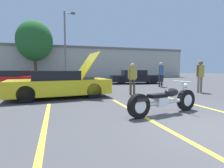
# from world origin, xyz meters

# --- Properties ---
(ground_plane) EXTENTS (80.00, 80.00, 0.00)m
(ground_plane) POSITION_xyz_m (0.00, 0.00, 0.00)
(ground_plane) COLOR #474749
(parking_stripe_foreground) EXTENTS (0.12, 5.99, 0.01)m
(parking_stripe_foreground) POSITION_xyz_m (-3.63, 1.35, 0.00)
(parking_stripe_foreground) COLOR yellow
(parking_stripe_foreground) RESTS_ON ground
(parking_stripe_middle) EXTENTS (0.12, 5.99, 0.01)m
(parking_stripe_middle) POSITION_xyz_m (-0.99, 1.35, 0.00)
(parking_stripe_middle) COLOR yellow
(parking_stripe_middle) RESTS_ON ground
(parking_stripe_back) EXTENTS (0.12, 5.99, 0.01)m
(parking_stripe_back) POSITION_xyz_m (1.65, 1.35, 0.00)
(parking_stripe_back) COLOR yellow
(parking_stripe_back) RESTS_ON ground
(far_building) EXTENTS (32.00, 4.20, 4.40)m
(far_building) POSITION_xyz_m (0.00, 23.04, 2.34)
(far_building) COLOR #B2AD9E
(far_building) RESTS_ON ground
(light_pole) EXTENTS (1.21, 0.28, 7.44)m
(light_pole) POSITION_xyz_m (-2.23, 16.93, 4.10)
(light_pole) COLOR slate
(light_pole) RESTS_ON ground
(tree_background) EXTENTS (4.09, 4.09, 6.98)m
(tree_background) POSITION_xyz_m (-5.62, 19.83, 4.61)
(tree_background) COLOR brown
(tree_background) RESTS_ON ground
(motorcycle) EXTENTS (2.59, 0.81, 0.98)m
(motorcycle) POSITION_xyz_m (-0.25, 1.68, 0.41)
(motorcycle) COLOR black
(motorcycle) RESTS_ON ground
(show_car_hood_open) EXTENTS (4.68, 2.31, 2.17)m
(show_car_hood_open) POSITION_xyz_m (-3.17, 5.79, 0.64)
(show_car_hood_open) COLOR yellow
(show_car_hood_open) RESTS_ON ground
(parked_car_left_row) EXTENTS (4.44, 3.17, 1.22)m
(parked_car_left_row) POSITION_xyz_m (-6.35, 12.54, 0.58)
(parked_car_left_row) COLOR red
(parked_car_left_row) RESTS_ON ground
(parked_car_right_row) EXTENTS (4.83, 2.57, 1.24)m
(parked_car_right_row) POSITION_xyz_m (3.62, 11.86, 0.59)
(parked_car_right_row) COLOR black
(parked_car_right_row) RESTS_ON ground
(spectator_near_motorcycle) EXTENTS (0.52, 0.24, 1.83)m
(spectator_near_motorcycle) POSITION_xyz_m (4.13, 8.53, 1.10)
(spectator_near_motorcycle) COLOR #333338
(spectator_near_motorcycle) RESTS_ON ground
(spectator_by_show_car) EXTENTS (0.52, 0.24, 1.81)m
(spectator_by_show_car) POSITION_xyz_m (4.51, 5.17, 1.09)
(spectator_by_show_car) COLOR gray
(spectator_by_show_car) RESTS_ON ground
(spectator_midground) EXTENTS (0.52, 0.22, 1.65)m
(spectator_midground) POSITION_xyz_m (0.48, 5.60, 0.98)
(spectator_midground) COLOR brown
(spectator_midground) RESTS_ON ground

